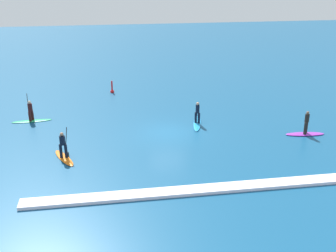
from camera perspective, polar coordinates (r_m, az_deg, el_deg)
The scene contains 7 objects.
ground_plane at distance 29.57m, azimuth -0.00°, elevation -0.90°, with size 120.00×120.00×0.00m, color navy.
surfer_on_purple_board at distance 30.66m, azimuth 18.83°, elevation -0.47°, with size 2.87×0.99×1.79m.
surfer_on_blue_board at distance 31.09m, azimuth 4.15°, elevation 0.98°, with size 1.37×3.33×1.77m.
surfer_on_green_board at distance 33.25m, azimuth -18.76°, elevation 1.45°, with size 3.04×0.80×2.22m.
surfer_on_orange_board at distance 26.23m, azimuth -14.53°, elevation -3.39°, with size 1.68×2.72×2.02m.
marker_buoy at distance 39.34m, azimuth -7.89°, elevation 5.06°, with size 0.37×0.37×1.25m.
wave_crest at distance 22.04m, azimuth 3.48°, elevation -9.06°, with size 18.01×0.90×0.18m, color white.
Camera 1 is at (-4.25, -26.99, 11.31)m, focal length 43.20 mm.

